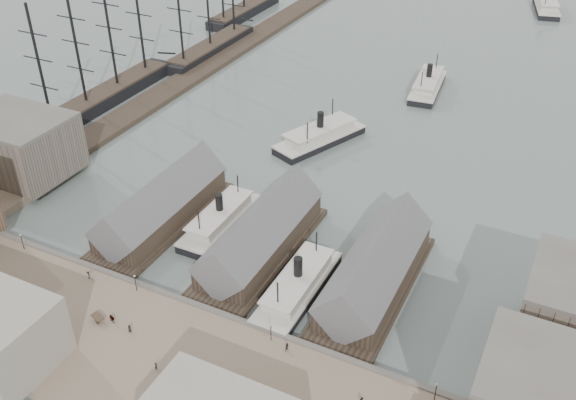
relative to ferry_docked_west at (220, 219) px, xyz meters
The scene contains 29 objects.
ground 25.00m from the ferry_docked_west, 58.53° to the right, with size 900.00×900.00×0.00m, color #566460.
quay 43.26m from the ferry_docked_west, 72.50° to the right, with size 180.00×30.00×2.00m, color #796651.
seawall 29.48m from the ferry_docked_west, 63.82° to the right, with size 180.00×1.20×2.30m, color #59544C.
west_wharf 96.07m from the ferry_docked_west, 124.93° to the left, with size 10.00×220.00×1.60m, color #2D231C.
ferry_shed_west 13.93m from the ferry_docked_west, 161.46° to the right, with size 14.00×42.00×12.60m.
ferry_shed_center 13.93m from the ferry_docked_west, 18.54° to the right, with size 14.00×42.00×12.60m.
ferry_shed_east 39.32m from the ferry_docked_west, ahead, with size 14.00×42.00×12.60m.
warehouse_west_back 57.50m from the ferry_docked_west, behind, with size 26.00×20.00×14.00m, color #60564C.
lamp_post_far_w 42.75m from the ferry_docked_west, 138.57° to the right, with size 0.44×0.44×3.92m.
lamp_post_near_w 28.42m from the ferry_docked_west, 94.05° to the right, with size 0.44×0.44×3.92m.
lamp_post_near_e 39.85m from the ferry_docked_west, 45.24° to the right, with size 0.44×0.44×3.92m.
lamp_post_far_e 64.56m from the ferry_docked_west, 25.96° to the right, with size 0.44×0.44×3.92m.
ferry_docked_west is the anchor object (origin of this frame).
ferry_docked_east 29.04m from the ferry_docked_west, 26.46° to the right, with size 8.10×27.02×9.65m.
ferry_open_near 47.26m from the ferry_docked_west, 85.16° to the left, with size 18.93×29.90×10.28m.
ferry_open_mid 98.47m from the ferry_docked_west, 77.72° to the left, with size 11.10×28.30×9.85m.
ferry_open_far 209.57m from the ferry_docked_west, 78.04° to the left, with size 15.81×31.46×10.78m.
sailing_ship_near 79.66m from the ferry_docked_west, 149.14° to the left, with size 9.20×63.40×37.84m.
sailing_ship_mid 112.35m from the ferry_docked_west, 123.34° to the left, with size 8.71×50.31×35.80m.
sailing_ship_far 157.75m from the ferry_docked_west, 117.72° to the left, with size 8.82×48.98×36.24m.
horse_cart_center 37.69m from the ferry_docked_west, 92.25° to the right, with size 4.96×2.77×1.61m.
horse_cart_right 50.30m from the ferry_docked_west, 52.59° to the right, with size 4.56×1.54×1.52m.
pedestrian_1 45.41m from the ferry_docked_west, 122.35° to the right, with size 0.89×0.69×1.82m, color black.
pedestrian_2 32.28m from the ferry_docked_west, 113.70° to the right, with size 1.10×0.64×1.71m, color black.
pedestrian_3 43.86m from the ferry_docked_west, 101.40° to the right, with size 0.98×0.41×1.68m, color black.
pedestrian_4 38.08m from the ferry_docked_west, 84.13° to the right, with size 0.77×0.50×1.58m, color black.
pedestrian_5 45.21m from the ferry_docked_west, 72.44° to the right, with size 0.61×0.44×1.66m, color black.
pedestrian_6 43.19m from the ferry_docked_west, 42.61° to the right, with size 0.85×0.66×1.74m, color black.
pedestrian_8 58.64m from the ferry_docked_west, 35.67° to the right, with size 0.93×0.39×1.58m, color black.
Camera 1 is at (54.49, -79.53, 86.64)m, focal length 40.00 mm.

